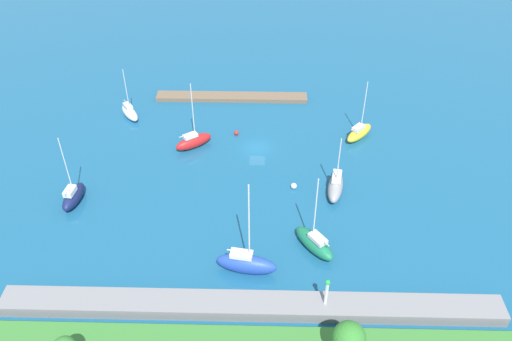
% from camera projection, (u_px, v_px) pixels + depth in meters
% --- Properties ---
extents(water, '(160.00, 160.00, 0.00)m').
position_uv_depth(water, '(257.00, 148.00, 80.97)').
color(water, '#19567F').
rests_on(water, ground).
extents(pier_dock, '(27.20, 2.85, 0.73)m').
position_uv_depth(pier_dock, '(232.00, 97.00, 92.81)').
color(pier_dock, brown).
rests_on(pier_dock, ground).
extents(breakwater, '(55.13, 3.22, 1.46)m').
position_uv_depth(breakwater, '(251.00, 306.00, 56.27)').
color(breakwater, gray).
rests_on(breakwater, ground).
extents(harbor_beacon, '(0.56, 0.56, 3.73)m').
position_uv_depth(harbor_beacon, '(327.00, 290.00, 54.34)').
color(harbor_beacon, silver).
rests_on(harbor_beacon, breakwater).
extents(park_tree_midwest, '(3.21, 3.21, 5.49)m').
position_uv_depth(park_tree_midwest, '(349.00, 338.00, 48.17)').
color(park_tree_midwest, brown).
rests_on(park_tree_midwest, shoreline_park).
extents(sailboat_gray_lone_north, '(3.28, 6.85, 9.46)m').
position_uv_depth(sailboat_gray_lone_north, '(336.00, 186.00, 71.70)').
color(sailboat_gray_lone_north, gray).
rests_on(sailboat_gray_lone_north, water).
extents(sailboat_navy_east_end, '(2.63, 5.86, 10.51)m').
position_uv_depth(sailboat_navy_east_end, '(73.00, 196.00, 70.10)').
color(sailboat_navy_east_end, '#141E4C').
rests_on(sailboat_navy_east_end, water).
extents(sailboat_red_near_pier, '(6.11, 5.12, 11.19)m').
position_uv_depth(sailboat_red_near_pier, '(194.00, 141.00, 80.43)').
color(sailboat_red_near_pier, red).
rests_on(sailboat_red_near_pier, water).
extents(sailboat_yellow_off_beacon, '(5.49, 5.85, 10.05)m').
position_uv_depth(sailboat_yellow_off_beacon, '(359.00, 132.00, 82.47)').
color(sailboat_yellow_off_beacon, yellow).
rests_on(sailboat_yellow_off_beacon, water).
extents(sailboat_white_along_channel, '(4.57, 5.55, 9.16)m').
position_uv_depth(sailboat_white_along_channel, '(130.00, 112.00, 87.55)').
color(sailboat_white_along_channel, white).
rests_on(sailboat_white_along_channel, water).
extents(sailboat_blue_mid_basin, '(7.53, 3.29, 13.41)m').
position_uv_depth(sailboat_blue_mid_basin, '(246.00, 263.00, 60.29)').
color(sailboat_blue_mid_basin, '#2347B2').
rests_on(sailboat_blue_mid_basin, water).
extents(sailboat_green_far_south, '(5.69, 6.65, 11.02)m').
position_uv_depth(sailboat_green_far_south, '(314.00, 243.00, 63.24)').
color(sailboat_green_far_south, '#19724C').
rests_on(sailboat_green_far_south, water).
extents(mooring_buoy_red, '(0.75, 0.75, 0.75)m').
position_uv_depth(mooring_buoy_red, '(236.00, 133.00, 83.64)').
color(mooring_buoy_red, red).
rests_on(mooring_buoy_red, water).
extents(mooring_buoy_white, '(0.86, 0.86, 0.86)m').
position_uv_depth(mooring_buoy_white, '(294.00, 186.00, 72.91)').
color(mooring_buoy_white, white).
rests_on(mooring_buoy_white, water).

